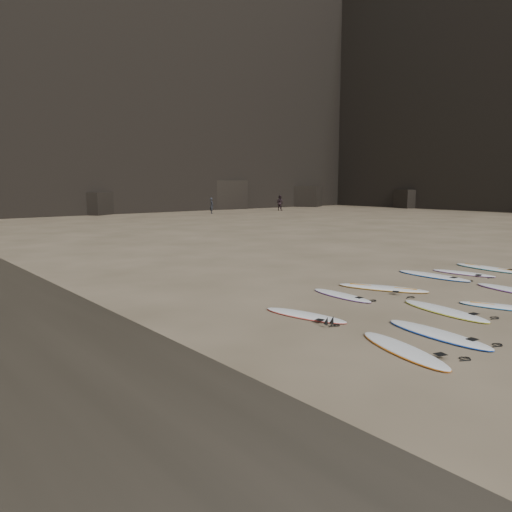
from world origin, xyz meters
The scene contains 14 objects.
ground centered at (0.00, 0.00, 0.00)m, with size 240.00×240.00×0.00m, color #897559.
headland centered at (23.84, 48.78, 21.02)m, with size 170.00×101.00×63.47m.
surfboard_0 centered at (-3.85, -0.73, 0.04)m, with size 0.60×2.50×0.09m, color white.
surfboard_1 centered at (-2.40, -0.60, 0.05)m, with size 0.63×2.62×0.09m, color white.
surfboard_2 centered at (-0.45, 0.37, 0.05)m, with size 0.62×2.60×0.09m, color white.
surfboard_3 centered at (1.14, -0.42, 0.04)m, with size 0.54×2.25×0.08m, color white.
surfboard_5 centered at (-3.50, 2.34, 0.04)m, with size 0.55×2.30×0.08m, color white.
surfboard_6 centered at (-1.11, 3.24, 0.04)m, with size 0.53×2.21×0.08m, color white.
surfboard_7 centered at (0.64, 3.08, 0.05)m, with size 0.67×2.78×0.10m, color white.
surfboard_8 centered at (3.74, 3.22, 0.05)m, with size 0.66×2.75×0.10m, color white.
surfboard_9 centered at (5.07, 2.82, 0.04)m, with size 0.54×2.24×0.08m, color white.
surfboard_10 centered at (6.76, 2.68, 0.05)m, with size 0.67×2.77×0.10m, color white.
person_a centered at (18.52, 38.56, 0.86)m, with size 0.63×0.41×1.72m, color #232428.
person_b centered at (28.20, 38.30, 0.91)m, with size 0.89×0.69×1.82m, color black.
Camera 1 is at (-12.07, -6.16, 3.28)m, focal length 35.00 mm.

